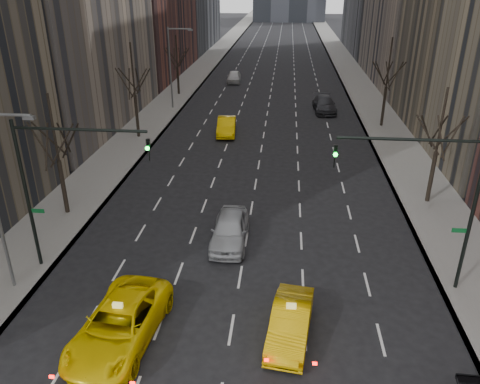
# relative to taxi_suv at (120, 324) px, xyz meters

# --- Properties ---
(sidewalk_left) EXTENTS (4.50, 320.00, 0.15)m
(sidewalk_left) POSITION_rel_taxi_suv_xyz_m (-7.63, 63.14, -0.80)
(sidewalk_left) COLOR slate
(sidewalk_left) RESTS_ON ground
(sidewalk_right) EXTENTS (4.50, 320.00, 0.15)m
(sidewalk_right) POSITION_rel_taxi_suv_xyz_m (16.87, 63.14, -0.80)
(sidewalk_right) COLOR slate
(sidewalk_right) RESTS_ON ground
(tree_lw_b) EXTENTS (3.36, 3.50, 7.82)m
(tree_lw_b) POSITION_rel_taxi_suv_xyz_m (-7.38, 11.14, 2.84)
(tree_lw_b) COLOR black
(tree_lw_b) RESTS_ON ground
(tree_lw_c) EXTENTS (3.36, 3.50, 8.74)m
(tree_lw_c) POSITION_rel_taxi_suv_xyz_m (-7.38, 27.14, 3.16)
(tree_lw_c) COLOR black
(tree_lw_c) RESTS_ON ground
(tree_lw_d) EXTENTS (3.36, 3.50, 7.36)m
(tree_lw_d) POSITION_rel_taxi_suv_xyz_m (-7.38, 45.14, 2.68)
(tree_lw_d) COLOR black
(tree_lw_d) RESTS_ON ground
(tree_rw_b) EXTENTS (3.36, 3.50, 7.82)m
(tree_rw_b) POSITION_rel_taxi_suv_xyz_m (16.62, 15.14, 2.84)
(tree_rw_b) COLOR black
(tree_rw_b) RESTS_ON ground
(tree_rw_c) EXTENTS (3.36, 3.50, 8.74)m
(tree_rw_c) POSITION_rel_taxi_suv_xyz_m (16.62, 33.14, 3.16)
(tree_rw_c) COLOR black
(tree_rw_c) RESTS_ON ground
(traffic_mast_left) EXTENTS (6.69, 0.39, 8.00)m
(traffic_mast_left) POSITION_rel_taxi_suv_xyz_m (-4.49, 5.13, 4.61)
(traffic_mast_left) COLOR black
(traffic_mast_left) RESTS_ON ground
(traffic_mast_right) EXTENTS (6.69, 0.39, 8.00)m
(traffic_mast_right) POSITION_rel_taxi_suv_xyz_m (13.73, 5.13, 4.61)
(traffic_mast_right) COLOR black
(traffic_mast_right) RESTS_ON ground
(streetlight_far) EXTENTS (2.83, 0.22, 9.00)m
(streetlight_far) POSITION_rel_taxi_suv_xyz_m (-6.22, 38.14, 4.74)
(streetlight_far) COLOR slate
(streetlight_far) RESTS_ON ground
(taxi_suv) EXTENTS (3.55, 6.58, 1.75)m
(taxi_suv) POSITION_rel_taxi_suv_xyz_m (0.00, 0.00, 0.00)
(taxi_suv) COLOR yellow
(taxi_suv) RESTS_ON ground
(taxi_sedan) EXTENTS (2.21, 4.80, 1.53)m
(taxi_sedan) POSITION_rel_taxi_suv_xyz_m (7.20, 0.95, -0.11)
(taxi_sedan) COLOR #DBA504
(taxi_sedan) RESTS_ON ground
(silver_sedan_ahead) EXTENTS (2.05, 5.06, 1.72)m
(silver_sedan_ahead) POSITION_rel_taxi_suv_xyz_m (3.69, 8.54, -0.02)
(silver_sedan_ahead) COLOR #9EA1A6
(silver_sedan_ahead) RESTS_ON ground
(far_taxi) EXTENTS (2.11, 5.08, 1.64)m
(far_taxi) POSITION_rel_taxi_suv_xyz_m (0.95, 29.05, -0.06)
(far_taxi) COLOR #FFC705
(far_taxi) RESTS_ON ground
(far_suv_grey) EXTENTS (2.68, 5.90, 1.68)m
(far_suv_grey) POSITION_rel_taxi_suv_xyz_m (11.10, 38.59, -0.04)
(far_suv_grey) COLOR #2C2C31
(far_suv_grey) RESTS_ON ground
(far_car_white) EXTENTS (2.15, 4.84, 1.62)m
(far_car_white) POSITION_rel_taxi_suv_xyz_m (-1.02, 53.72, -0.07)
(far_car_white) COLOR silver
(far_car_white) RESTS_ON ground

